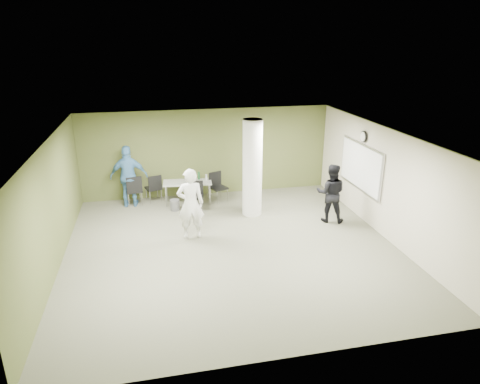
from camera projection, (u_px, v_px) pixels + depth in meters
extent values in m
plane|color=#4E4E3D|center=(232.00, 247.00, 10.59)|extent=(8.00, 8.00, 0.00)
plane|color=white|center=(231.00, 136.00, 9.63)|extent=(8.00, 8.00, 0.00)
cube|color=#4F592A|center=(208.00, 153.00, 13.79)|extent=(8.00, 2.80, 0.02)
cube|color=#4F592A|center=(52.00, 208.00, 9.32)|extent=(0.02, 8.00, 2.80)
cube|color=#C0B79F|center=(385.00, 183.00, 10.90)|extent=(0.02, 8.00, 2.80)
cylinder|color=silver|center=(252.00, 168.00, 12.15)|extent=(0.56, 0.56, 2.80)
cube|color=silver|center=(361.00, 166.00, 11.96)|extent=(0.04, 2.30, 1.30)
cube|color=white|center=(360.00, 166.00, 11.95)|extent=(0.02, 2.20, 1.20)
cylinder|color=black|center=(364.00, 137.00, 11.67)|extent=(0.05, 0.32, 0.32)
cylinder|color=white|center=(363.00, 137.00, 11.66)|extent=(0.02, 0.26, 0.26)
cube|color=#969690|center=(187.00, 182.00, 13.20)|extent=(1.53, 0.78, 0.04)
cylinder|color=silver|center=(166.00, 197.00, 13.00)|extent=(0.04, 0.04, 0.67)
cylinder|color=silver|center=(210.00, 195.00, 13.16)|extent=(0.04, 0.04, 0.67)
cylinder|color=silver|center=(167.00, 191.00, 13.49)|extent=(0.04, 0.04, 0.67)
cylinder|color=silver|center=(209.00, 189.00, 13.64)|extent=(0.04, 0.04, 0.67)
cylinder|color=#17461F|center=(199.00, 176.00, 13.36)|extent=(0.07, 0.07, 0.25)
cylinder|color=#B2B2B7|center=(206.00, 177.00, 13.34)|extent=(0.06, 0.06, 0.18)
cylinder|color=#4C4C4C|center=(175.00, 205.00, 12.82)|extent=(0.29, 0.29, 0.33)
cube|color=black|center=(134.00, 190.00, 13.13)|extent=(0.55, 0.55, 0.05)
cube|color=black|center=(134.00, 184.00, 12.85)|extent=(0.46, 0.11, 0.47)
cylinder|color=silver|center=(140.00, 195.00, 13.46)|extent=(0.02, 0.02, 0.45)
cylinder|color=silver|center=(127.00, 197.00, 13.33)|extent=(0.02, 0.02, 0.45)
cylinder|color=silver|center=(142.00, 199.00, 13.11)|extent=(0.02, 0.02, 0.45)
cylinder|color=silver|center=(129.00, 201.00, 12.98)|extent=(0.02, 0.02, 0.45)
cube|color=black|center=(153.00, 188.00, 13.44)|extent=(0.56, 0.56, 0.05)
cube|color=black|center=(155.00, 183.00, 13.19)|extent=(0.42, 0.17, 0.44)
cylinder|color=silver|center=(157.00, 192.00, 13.75)|extent=(0.02, 0.02, 0.42)
cylinder|color=silver|center=(146.00, 194.00, 13.58)|extent=(0.02, 0.02, 0.42)
cylinder|color=silver|center=(161.00, 196.00, 13.45)|extent=(0.02, 0.02, 0.42)
cylinder|color=silver|center=(150.00, 198.00, 13.28)|extent=(0.02, 0.02, 0.42)
cube|color=black|center=(196.00, 197.00, 12.77)|extent=(0.50, 0.50, 0.05)
cube|color=black|center=(196.00, 187.00, 12.87)|extent=(0.41, 0.11, 0.42)
cylinder|color=silver|center=(190.00, 206.00, 12.67)|extent=(0.02, 0.02, 0.40)
cylinder|color=silver|center=(202.00, 206.00, 12.68)|extent=(0.02, 0.02, 0.40)
cylinder|color=silver|center=(191.00, 201.00, 13.01)|extent=(0.02, 0.02, 0.40)
cylinder|color=silver|center=(203.00, 201.00, 13.01)|extent=(0.02, 0.02, 0.40)
cube|color=black|center=(219.00, 188.00, 13.42)|extent=(0.61, 0.61, 0.05)
cube|color=black|center=(215.00, 179.00, 13.49)|extent=(0.42, 0.21, 0.45)
cylinder|color=silver|center=(217.00, 198.00, 13.25)|extent=(0.02, 0.02, 0.43)
cylinder|color=silver|center=(227.00, 195.00, 13.46)|extent=(0.02, 0.02, 0.43)
cylinder|color=silver|center=(211.00, 194.00, 13.54)|extent=(0.02, 0.02, 0.43)
cylinder|color=silver|center=(221.00, 192.00, 13.75)|extent=(0.02, 0.02, 0.43)
imported|color=silver|center=(191.00, 204.00, 10.81)|extent=(0.68, 0.45, 1.87)
imported|color=black|center=(331.00, 193.00, 11.85)|extent=(0.99, 0.90, 1.67)
imported|color=teal|center=(129.00, 176.00, 12.90)|extent=(1.14, 0.54, 1.90)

